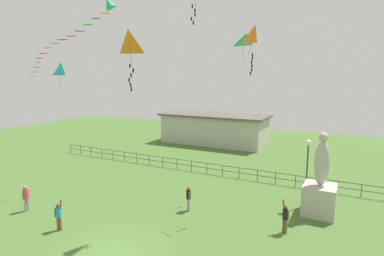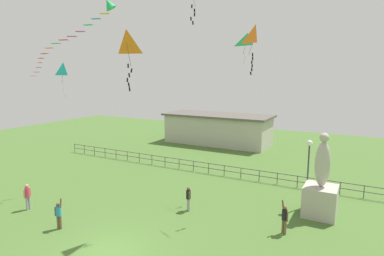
{
  "view_description": "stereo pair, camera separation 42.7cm",
  "coord_description": "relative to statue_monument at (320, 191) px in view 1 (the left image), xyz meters",
  "views": [
    {
      "loc": [
        10.23,
        -11.13,
        8.63
      ],
      "look_at": [
        1.1,
        6.55,
        5.34
      ],
      "focal_mm": 30.34,
      "sensor_mm": 36.0,
      "label": 1
    },
    {
      "loc": [
        10.61,
        -10.93,
        8.63
      ],
      "look_at": [
        1.1,
        6.55,
        5.34
      ],
      "focal_mm": 30.34,
      "sensor_mm": 36.0,
      "label": 2
    }
  ],
  "objects": [
    {
      "name": "kite_4",
      "position": [
        -17.42,
        -3.92,
        7.4
      ],
      "size": [
        1.01,
        0.4,
        2.57
      ],
      "color": "#19B2B2"
    },
    {
      "name": "pavilion_building",
      "position": [
        -14.27,
        16.54,
        0.37
      ],
      "size": [
        13.38,
        5.55,
        3.72
      ],
      "color": "#B7B2A3",
      "rests_on": "ground_plane"
    },
    {
      "name": "person_0",
      "position": [
        -7.47,
        -3.24,
        -0.6
      ],
      "size": [
        0.37,
        0.36,
        1.58
      ],
      "color": "#99999E",
      "rests_on": "ground_plane"
    },
    {
      "name": "kite_3",
      "position": [
        -4.09,
        -1.06,
        9.32
      ],
      "size": [
        1.03,
        0.98,
        2.93
      ],
      "color": "orange"
    },
    {
      "name": "statue_monument",
      "position": [
        0.0,
        0.0,
        0.0
      ],
      "size": [
        1.93,
        1.93,
        5.21
      ],
      "color": "#B2AD9E",
      "rests_on": "ground_plane"
    },
    {
      "name": "person_2",
      "position": [
        -1.38,
        -3.42,
        -0.56
      ],
      "size": [
        0.45,
        0.4,
        1.9
      ],
      "color": "brown",
      "rests_on": "ground_plane"
    },
    {
      "name": "waterfront_railing",
      "position": [
        -8.88,
        4.54,
        -0.88
      ],
      "size": [
        36.01,
        0.06,
        0.95
      ],
      "color": "#4C4742",
      "rests_on": "ground_plane"
    },
    {
      "name": "kite_0",
      "position": [
        -5.58,
        1.8,
        9.41
      ],
      "size": [
        1.29,
        0.87,
        2.12
      ],
      "color": "#1EB759"
    },
    {
      "name": "lamppost",
      "position": [
        -0.95,
        1.0,
        1.75
      ],
      "size": [
        0.36,
        0.36,
        4.49
      ],
      "color": "#38383D",
      "rests_on": "ground_plane"
    },
    {
      "name": "person_3",
      "position": [
        -12.68,
        -8.89,
        -0.59
      ],
      "size": [
        0.49,
        0.29,
        1.82
      ],
      "color": "brown",
      "rests_on": "ground_plane"
    },
    {
      "name": "person_1",
      "position": [
        -16.65,
        -8.03,
        -0.53
      ],
      "size": [
        0.32,
        0.52,
        1.71
      ],
      "color": "#99999E",
      "rests_on": "ground_plane"
    },
    {
      "name": "streamer_kite",
      "position": [
        -11.77,
        -6.09,
        10.53
      ],
      "size": [
        7.58,
        1.67,
        4.39
      ],
      "color": "#1EB759"
    },
    {
      "name": "ground_plane",
      "position": [
        -8.49,
        -9.46,
        -1.51
      ],
      "size": [
        80.0,
        80.0,
        0.0
      ],
      "primitive_type": "plane",
      "color": "#476B2D"
    },
    {
      "name": "kite_1",
      "position": [
        -7.86,
        -8.35,
        8.47
      ],
      "size": [
        0.98,
        0.81,
        2.81
      ],
      "color": "orange"
    }
  ]
}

